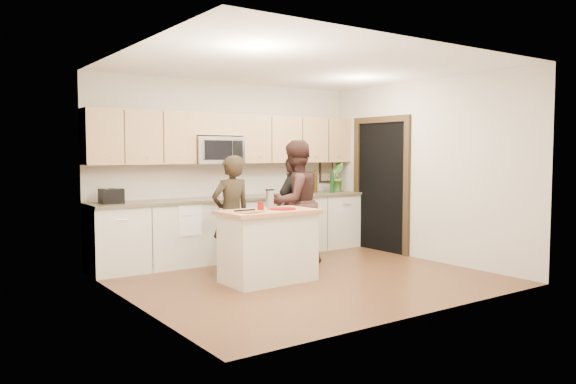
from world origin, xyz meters
TOP-DOWN VIEW (x-y plane):
  - floor at (0.00, 0.00)m, footprint 4.50×4.50m
  - room_shell at (0.00, 0.00)m, footprint 4.52×4.02m
  - back_cabinetry at (0.00, 1.69)m, footprint 4.50×0.66m
  - upper_cabinetry at (0.03, 1.83)m, footprint 4.50×0.33m
  - microwave at (-0.31, 1.80)m, footprint 0.76×0.41m
  - doorway at (2.23, 0.90)m, footprint 0.06×1.25m
  - framed_picture at (1.95, 1.98)m, footprint 0.30×0.03m
  - dish_towel at (-0.95, 1.50)m, footprint 0.34×0.60m
  - island at (-0.49, 0.10)m, footprint 1.21×0.71m
  - red_plate at (-0.30, 0.05)m, footprint 0.32×0.32m
  - box_grater at (-0.45, 0.13)m, footprint 0.09×0.06m
  - drink_glass at (-0.62, 0.07)m, footprint 0.08×0.08m
  - cutting_board at (-0.81, -0.06)m, footprint 0.28×0.16m
  - tongs at (-0.88, 0.02)m, footprint 0.28×0.04m
  - knife at (-0.86, -0.14)m, footprint 0.20×0.02m
  - toaster at (-1.95, 1.67)m, footprint 0.28×0.24m
  - bottle_cluster at (1.72, 1.71)m, footprint 0.69×0.30m
  - orchid at (1.97, 1.72)m, footprint 0.35×0.37m
  - woman_left at (-0.62, 0.80)m, footprint 0.59×0.40m
  - woman_center at (0.43, 0.82)m, footprint 0.94×0.77m
  - woman_right at (0.66, 1.13)m, footprint 1.00×0.66m

SIDE VIEW (x-z plane):
  - floor at x=0.00m, z-range 0.00..0.00m
  - island at x=-0.49m, z-range 0.00..0.90m
  - back_cabinetry at x=0.00m, z-range 0.00..0.94m
  - woman_right at x=0.66m, z-range 0.00..1.57m
  - woman_left at x=-0.62m, z-range 0.00..1.58m
  - dish_towel at x=-0.95m, z-range 0.56..1.04m
  - woman_center at x=0.43m, z-range 0.00..1.79m
  - red_plate at x=-0.30m, z-range 0.90..0.92m
  - cutting_board at x=-0.81m, z-range 0.90..0.92m
  - knife at x=-0.86m, z-range 0.92..0.92m
  - tongs at x=-0.88m, z-range 0.92..0.93m
  - drink_glass at x=-0.62m, z-range 0.90..1.01m
  - box_grater at x=-0.45m, z-range 0.92..1.16m
  - toaster at x=-1.95m, z-range 0.94..1.14m
  - bottle_cluster at x=1.72m, z-range 0.92..1.32m
  - doorway at x=2.23m, z-range 0.06..2.26m
  - orchid at x=1.97m, z-range 0.94..1.46m
  - framed_picture at x=1.95m, z-range 1.09..1.47m
  - microwave at x=-0.31m, z-range 1.45..1.85m
  - room_shell at x=0.00m, z-range 0.38..3.09m
  - upper_cabinetry at x=0.03m, z-range 1.47..2.22m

